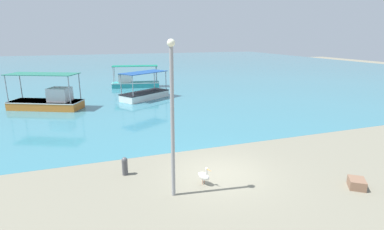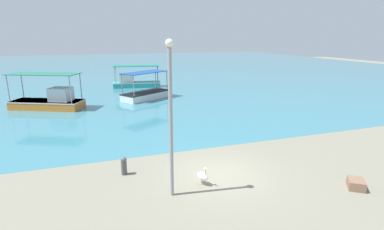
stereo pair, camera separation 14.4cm
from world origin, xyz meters
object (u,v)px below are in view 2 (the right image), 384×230
(fishing_boat_far_right, at_px, (135,82))
(mooring_bollard, at_px, (124,165))
(fishing_boat_outer, at_px, (146,94))
(fishing_boat_near_right, at_px, (50,101))
(pelican, at_px, (203,176))
(lamp_post, at_px, (171,112))
(cargo_crate, at_px, (356,184))

(fishing_boat_far_right, xyz_separation_m, mooring_bollard, (-3.94, -23.02, -0.17))
(fishing_boat_far_right, bearing_deg, fishing_boat_outer, -90.50)
(fishing_boat_near_right, xyz_separation_m, pelican, (7.26, -16.39, -0.31))
(fishing_boat_far_right, xyz_separation_m, lamp_post, (-2.42, -25.38, 2.64))
(fishing_boat_outer, height_order, fishing_boat_near_right, fishing_boat_near_right)
(pelican, relative_size, lamp_post, 0.14)
(fishing_boat_far_right, relative_size, cargo_crate, 7.68)
(fishing_boat_outer, distance_m, cargo_crate, 20.59)
(pelican, bearing_deg, cargo_crate, -22.00)
(pelican, relative_size, mooring_bollard, 1.00)
(fishing_boat_near_right, height_order, lamp_post, lamp_post)
(fishing_boat_far_right, relative_size, lamp_post, 0.98)
(pelican, xyz_separation_m, lamp_post, (-1.39, -0.40, 2.87))
(cargo_crate, bearing_deg, lamp_post, 165.03)
(pelican, height_order, lamp_post, lamp_post)
(fishing_boat_near_right, distance_m, mooring_bollard, 15.06)
(fishing_boat_near_right, bearing_deg, fishing_boat_far_right, 46.05)
(lamp_post, height_order, cargo_crate, lamp_post)
(fishing_boat_near_right, distance_m, cargo_crate, 22.68)
(mooring_bollard, bearing_deg, fishing_boat_outer, 76.23)
(mooring_bollard, height_order, cargo_crate, mooring_bollard)
(fishing_boat_near_right, distance_m, pelican, 17.92)
(fishing_boat_far_right, bearing_deg, lamp_post, -95.46)
(fishing_boat_outer, relative_size, cargo_crate, 6.91)
(fishing_boat_outer, height_order, lamp_post, lamp_post)
(fishing_boat_near_right, relative_size, fishing_boat_far_right, 1.08)
(mooring_bollard, bearing_deg, pelican, -34.07)
(fishing_boat_near_right, relative_size, mooring_bollard, 7.59)
(fishing_boat_outer, xyz_separation_m, fishing_boat_near_right, (-8.22, -1.39, 0.17))
(fishing_boat_near_right, bearing_deg, mooring_bollard, -73.22)
(fishing_boat_outer, xyz_separation_m, lamp_post, (-2.36, -18.17, 2.72))
(fishing_boat_outer, xyz_separation_m, fishing_boat_far_right, (0.06, 7.21, 0.08))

